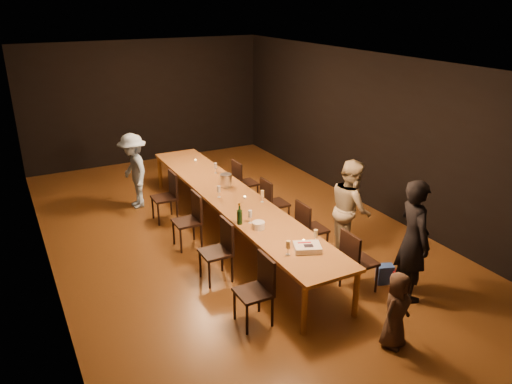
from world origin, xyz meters
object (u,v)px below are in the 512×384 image
chair_right_1 (312,228)px  chair_right_2 (275,203)px  ice_bucket (226,180)px  chair_left_1 (215,252)px  woman_tan (351,208)px  birthday_cake (307,247)px  table (233,199)px  chair_right_0 (360,261)px  plate_stack (258,225)px  chair_left_2 (187,221)px  chair_left_3 (164,197)px  child (396,310)px  chair_right_3 (246,182)px  champagne_bottle (240,214)px  woman_birthday (413,240)px  man_blue (134,171)px  chair_left_0 (253,292)px

chair_right_1 → chair_right_2: 1.20m
ice_bucket → chair_left_1: bearing=-119.4°
woman_tan → birthday_cake: 1.53m
chair_right_2 → table: bearing=-90.0°
chair_right_0 → plate_stack: (-1.05, 1.07, 0.34)m
chair_left_2 → woman_tan: woman_tan is taller
chair_left_2 → ice_bucket: (0.95, 0.48, 0.40)m
chair_left_3 → child: child is taller
chair_right_3 → child: (-0.39, -4.77, 0.02)m
chair_right_2 → champagne_bottle: (-1.23, -1.05, 0.46)m
child → woman_birthday: bearing=17.8°
table → chair_right_1: bearing=-54.7°
table → chair_right_2: chair_right_2 is taller
chair_right_1 → woman_birthday: size_ratio=0.53×
chair_left_1 → birthday_cake: size_ratio=2.11×
chair_right_2 → ice_bucket: bearing=-122.6°
chair_right_0 → woman_tan: size_ratio=0.58×
man_blue → birthday_cake: man_blue is taller
chair_left_1 → plate_stack: (0.65, -0.13, 0.34)m
chair_right_1 → woman_tan: (0.54, -0.26, 0.34)m
chair_left_0 → ice_bucket: size_ratio=3.88×
chair_right_0 → chair_right_3: bearing=180.0°
plate_stack → chair_left_2: bearing=115.9°
chair_right_2 → chair_left_3: size_ratio=1.00×
woman_birthday → ice_bucket: 3.56m
ice_bucket → champagne_bottle: bearing=-107.2°
chair_right_3 → chair_left_3: bearing=-90.0°
chair_left_3 → woman_tan: size_ratio=0.58×
chair_left_0 → chair_left_3: same height
chair_right_2 → chair_right_3: 1.20m
chair_right_0 → chair_left_0: bearing=-90.0°
chair_right_3 → birthday_cake: (-0.79, -3.43, 0.33)m
chair_right_0 → chair_left_1: bearing=-125.2°
birthday_cake → chair_left_2: bearing=135.0°
chair_left_3 → champagne_bottle: bearing=-168.2°
child → chair_right_0: bearing=50.9°
chair_right_3 → champagne_bottle: (-1.23, -2.25, 0.46)m
chair_right_3 → woman_birthday: woman_birthday is taller
chair_left_3 → plate_stack: (0.65, -2.53, 0.34)m
table → man_blue: 2.40m
chair_left_2 → chair_right_0: bearing=-144.7°
woman_birthday → birthday_cake: 1.45m
chair_right_2 → woman_tan: 1.59m
chair_left_0 → ice_bucket: 3.06m
man_blue → champagne_bottle: (0.77, -3.16, 0.17)m
chair_right_1 → chair_right_3: 2.40m
chair_left_1 → champagne_bottle: 0.67m
chair_left_0 → man_blue: 4.53m
child → chair_right_1: bearing=60.1°
birthday_cake → man_blue: bearing=128.4°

